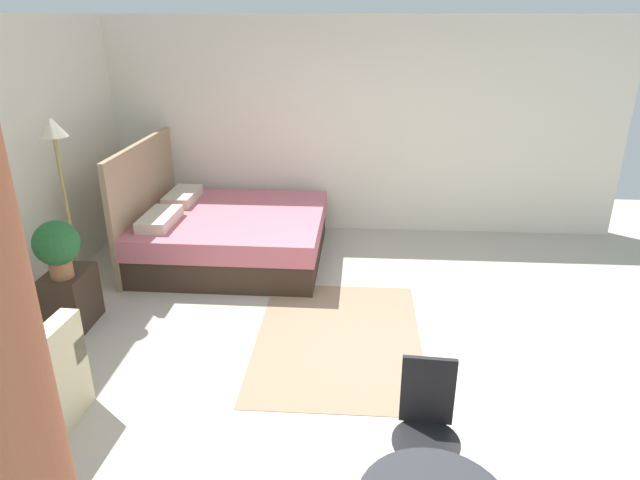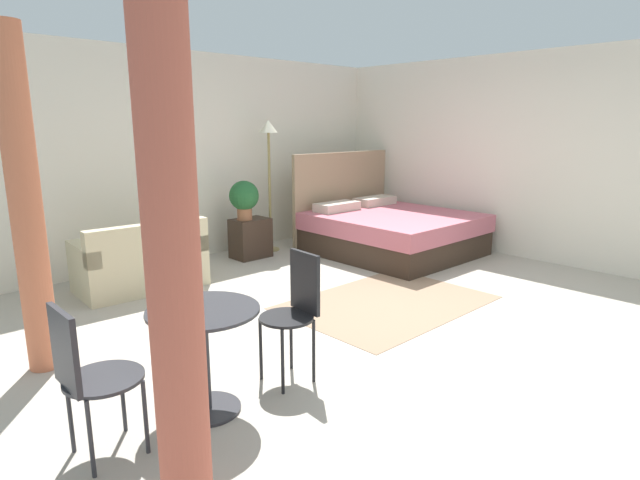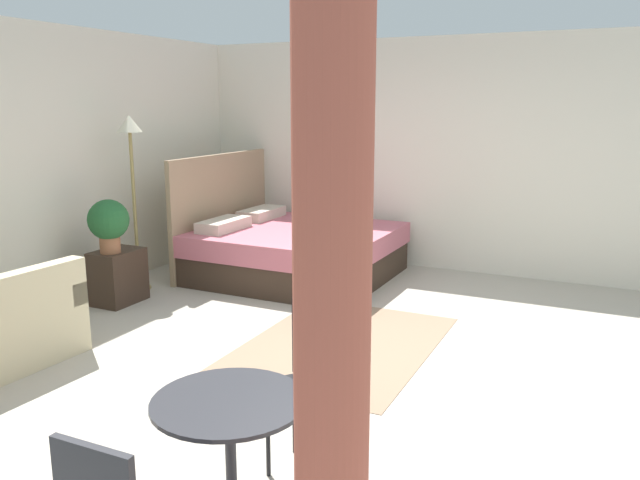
# 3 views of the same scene
# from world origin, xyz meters

# --- Properties ---
(ground_plane) EXTENTS (9.06, 9.52, 0.02)m
(ground_plane) POSITION_xyz_m (0.00, 0.00, -0.01)
(ground_plane) COLOR #B2A899
(wall_back) EXTENTS (9.06, 0.12, 2.70)m
(wall_back) POSITION_xyz_m (0.00, 3.26, 1.35)
(wall_back) COLOR silver
(wall_back) RESTS_ON ground
(wall_right) EXTENTS (0.12, 6.52, 2.70)m
(wall_right) POSITION_xyz_m (3.03, 0.00, 1.35)
(wall_right) COLOR silver
(wall_right) RESTS_ON ground
(area_rug) EXTENTS (2.05, 1.46, 0.01)m
(area_rug) POSITION_xyz_m (0.20, 0.18, 0.00)
(area_rug) COLOR #93755B
(area_rug) RESTS_ON ground
(bed) EXTENTS (1.93, 2.09, 1.37)m
(bed) POSITION_xyz_m (1.89, 1.55, 0.32)
(bed) COLOR #38281E
(bed) RESTS_ON ground
(nightstand) EXTENTS (0.50, 0.36, 0.53)m
(nightstand) POSITION_xyz_m (0.28, 2.65, 0.27)
(nightstand) COLOR #38281E
(nightstand) RESTS_ON ground
(potted_plant) EXTENTS (0.39, 0.39, 0.52)m
(potted_plant) POSITION_xyz_m (0.18, 2.62, 0.84)
(potted_plant) COLOR #935B3D
(potted_plant) RESTS_ON nightstand
(floor_lamp) EXTENTS (0.25, 0.25, 1.83)m
(floor_lamp) POSITION_xyz_m (0.74, 2.79, 1.46)
(floor_lamp) COLOR #99844C
(floor_lamp) RESTS_ON ground
(balcony_table) EXTENTS (0.69, 0.69, 0.69)m
(balcony_table) POSITION_xyz_m (-2.22, -0.32, 0.48)
(balcony_table) COLOR #2D2D33
(balcony_table) RESTS_ON ground
(cafe_chair_near_window) EXTENTS (0.41, 0.41, 0.92)m
(cafe_chair_near_window) POSITION_xyz_m (-1.51, -0.37, 0.55)
(cafe_chair_near_window) COLOR black
(cafe_chair_near_window) RESTS_ON ground
(curtain_left) EXTENTS (0.23, 0.23, 2.45)m
(curtain_left) POSITION_xyz_m (-2.78, -1.07, 1.23)
(curtain_left) COLOR #C15B47
(curtain_left) RESTS_ON ground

